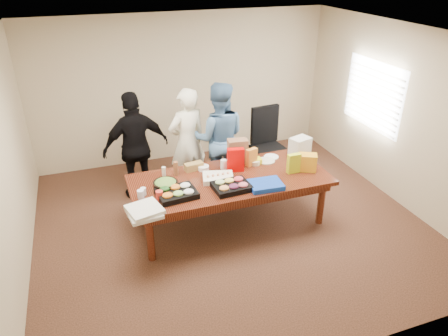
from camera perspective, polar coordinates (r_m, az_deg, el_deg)
name	(u,v)px	position (r m, az deg, el deg)	size (l,w,h in m)	color
floor	(230,223)	(6.26, 0.79, -7.50)	(5.50, 5.00, 0.02)	#47301E
ceiling	(231,34)	(5.20, 0.99, 17.89)	(5.50, 5.00, 0.02)	white
wall_back	(184,88)	(7.84, -5.58, 10.84)	(5.50, 0.04, 2.70)	beige
wall_front	(333,250)	(3.67, 14.80, -10.90)	(5.50, 0.04, 2.70)	beige
wall_left	(6,171)	(5.38, -27.77, -0.34)	(0.04, 5.00, 2.70)	beige
wall_right	(398,115)	(6.98, 22.73, 6.69)	(0.04, 5.00, 2.70)	beige
window_panel	(373,95)	(7.34, 19.76, 9.42)	(0.03, 1.40, 1.10)	white
window_blinds	(371,95)	(7.32, 19.51, 9.41)	(0.04, 1.36, 1.00)	beige
conference_table	(230,201)	(6.04, 0.81, -4.51)	(2.80, 1.20, 0.75)	#4C1C0F
office_chair	(270,147)	(7.17, 6.28, 2.84)	(0.62, 0.62, 1.21)	black
person_center	(188,142)	(6.68, -5.02, 3.59)	(0.65, 0.42, 1.77)	white
person_right	(219,138)	(6.71, -0.72, 4.14)	(0.89, 0.70, 1.84)	teal
person_left	(136,147)	(6.60, -11.96, 2.80)	(1.04, 0.43, 1.78)	black
veggie_tray	(177,194)	(5.45, -6.51, -3.50)	(0.50, 0.39, 0.08)	black
fruit_tray	(231,187)	(5.57, 1.03, -2.57)	(0.48, 0.38, 0.07)	black
sheet_cake	(218,178)	(5.78, -0.82, -1.35)	(0.42, 0.31, 0.07)	white
salad_bowl	(166,186)	(5.62, -8.02, -2.40)	(0.33, 0.33, 0.11)	black
chip_bag_blue	(266,185)	(5.65, 5.73, -2.31)	(0.45, 0.33, 0.07)	#113DB3
chip_bag_red	(236,160)	(5.97, 1.60, 1.12)	(0.24, 0.10, 0.35)	#D30300
chip_bag_yellow	(294,163)	(6.03, 9.56, 0.63)	(0.19, 0.08, 0.29)	#C4D218
chip_bag_orange	(252,157)	(6.17, 3.80, 1.51)	(0.17, 0.08, 0.27)	orange
mayo_jar	(224,164)	(6.08, -0.06, 0.51)	(0.09, 0.09, 0.14)	white
mustard_bottle	(234,160)	(6.17, 1.45, 1.16)	(0.07, 0.07, 0.19)	gold
dressing_bottle	(176,168)	(5.92, -6.63, -0.07)	(0.07, 0.07, 0.21)	brown
ranch_bottle	(164,172)	(5.88, -8.25, -0.61)	(0.06, 0.06, 0.17)	beige
banana_bunch	(254,161)	(6.27, 4.12, 0.97)	(0.23, 0.13, 0.08)	yellow
bread_loaf	(194,166)	(6.07, -4.16, 0.22)	(0.27, 0.12, 0.11)	olive
kraft_bag	(237,151)	(6.20, 1.86, 2.29)	(0.29, 0.17, 0.38)	brown
red_cup	(159,195)	(5.39, -8.86, -3.73)	(0.09, 0.09, 0.12)	red
clear_cup_a	(141,194)	(5.45, -11.36, -3.59)	(0.09, 0.09, 0.12)	white
clear_cup_b	(143,192)	(5.53, -11.03, -3.19)	(0.08, 0.08, 0.10)	silver
pizza_box_lower	(144,213)	(5.14, -10.89, -6.11)	(0.39, 0.39, 0.04)	silver
pizza_box_upper	(145,209)	(5.13, -10.86, -5.60)	(0.39, 0.39, 0.04)	silver
plate_a	(266,161)	(6.36, 5.83, 1.00)	(0.26, 0.26, 0.02)	beige
plate_b	(271,157)	(6.49, 6.51, 1.54)	(0.23, 0.23, 0.01)	white
dip_bowl_a	(255,162)	(6.24, 4.22, 0.79)	(0.16, 0.16, 0.06)	beige
dip_bowl_b	(203,168)	(6.07, -2.84, 0.01)	(0.16, 0.16, 0.06)	white
grocery_bag_white	(300,148)	(6.50, 10.37, 2.79)	(0.30, 0.21, 0.32)	silver
grocery_bag_yellow	(308,162)	(6.14, 11.41, 0.77)	(0.25, 0.17, 0.25)	orange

